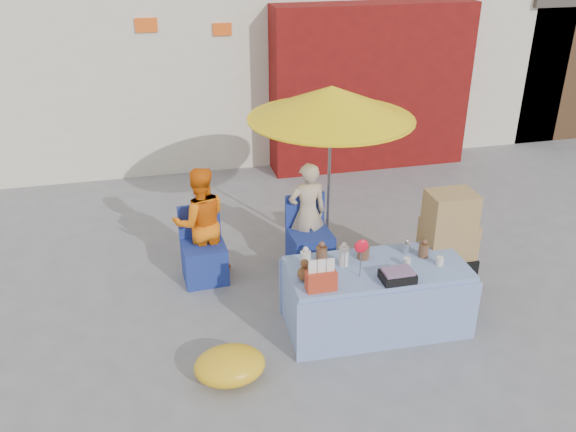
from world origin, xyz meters
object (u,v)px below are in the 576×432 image
object	(u,v)px
vendor_orange	(201,222)
market_table	(375,296)
vendor_beige	(307,213)
umbrella	(331,103)
chair_left	(204,259)
chair_right	(310,247)
box_stack	(446,249)

from	to	relation	value
vendor_orange	market_table	bearing A→B (deg)	134.63
vendor_beige	umbrella	size ratio (longest dim) A/B	0.60
market_table	umbrella	world-z (taller)	umbrella
chair_left	umbrella	size ratio (longest dim) A/B	0.41
vendor_orange	umbrella	bearing A→B (deg)	-177.43
vendor_orange	vendor_beige	world-z (taller)	vendor_orange
chair_right	market_table	bearing A→B (deg)	-79.14
market_table	umbrella	xyz separation A→B (m)	(-0.02, 1.58, 1.53)
chair_right	umbrella	bearing A→B (deg)	40.42
umbrella	box_stack	bearing A→B (deg)	-52.30
market_table	umbrella	bearing A→B (deg)	92.32
market_table	vendor_orange	bearing A→B (deg)	139.22
chair_left	chair_right	size ratio (longest dim) A/B	1.00
vendor_orange	box_stack	size ratio (longest dim) A/B	1.06
umbrella	box_stack	size ratio (longest dim) A/B	1.69
market_table	vendor_beige	bearing A→B (deg)	104.18
vendor_orange	umbrella	world-z (taller)	umbrella
chair_right	vendor_beige	world-z (taller)	vendor_beige
chair_right	box_stack	bearing A→B (deg)	-40.00
box_stack	vendor_orange	bearing A→B (deg)	156.68
box_stack	umbrella	bearing A→B (deg)	127.70
vendor_orange	chair_left	bearing A→B (deg)	86.70
chair_left	umbrella	distance (m)	2.27
vendor_beige	box_stack	bearing A→B (deg)	136.26
chair_left	vendor_beige	xyz separation A→B (m)	(1.25, 0.13, 0.37)
vendor_beige	box_stack	xyz separation A→B (m)	(1.25, -1.08, -0.06)
market_table	chair_right	xyz separation A→B (m)	(-0.32, 1.30, -0.10)
market_table	chair_right	distance (m)	1.34
umbrella	vendor_orange	bearing A→B (deg)	-174.47
chair_right	vendor_beige	distance (m)	0.40
market_table	umbrella	size ratio (longest dim) A/B	0.88
chair_right	vendor_orange	distance (m)	1.32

